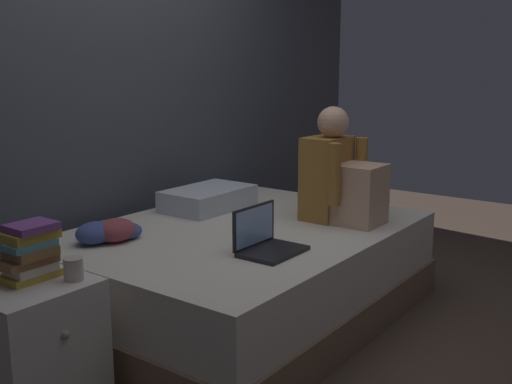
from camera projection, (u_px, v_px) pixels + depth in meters
name	position (u px, v px, depth m)	size (l,w,h in m)	color
ground_plane	(265.00, 339.00, 3.12)	(8.00, 8.00, 0.00)	#47382D
wall_back	(100.00, 72.00, 3.54)	(5.60, 0.10, 2.70)	#424751
bed	(243.00, 271.00, 3.40)	(2.00, 1.50, 0.51)	#7A6047
nightstand	(33.00, 349.00, 2.40)	(0.44, 0.46, 0.56)	beige
person_sitting	(340.00, 178.00, 3.44)	(0.39, 0.44, 0.66)	olive
laptop	(265.00, 241.00, 2.89)	(0.32, 0.23, 0.22)	black
pillow	(208.00, 198.00, 3.77)	(0.56, 0.36, 0.13)	silver
book_stack	(30.00, 252.00, 2.35)	(0.23, 0.16, 0.23)	gold
mug	(74.00, 269.00, 2.37)	(0.08, 0.08, 0.09)	#BCB2A3
clothes_pile	(109.00, 231.00, 3.07)	(0.34, 0.25, 0.12)	#8E3D47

